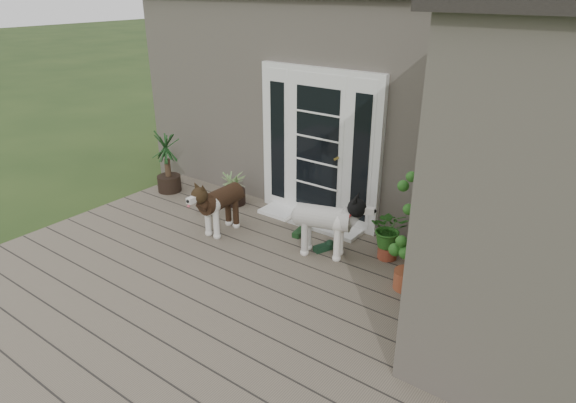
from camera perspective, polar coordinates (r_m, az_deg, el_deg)
The scene contains 15 objects.
deck at distance 5.72m, azimuth -7.36°, elevation -10.54°, with size 6.20×4.60×0.12m, color #6B5B4C.
house_main at distance 8.48m, azimuth 12.52°, elevation 11.52°, with size 7.40×4.00×3.10m, color #665E54.
house_wing at distance 4.78m, azimuth 28.28°, elevation -0.22°, with size 1.60×2.40×3.10m, color #665E54.
door_unit at distance 6.91m, azimuth 3.54°, elevation 6.25°, with size 1.90×0.14×2.15m, color white.
door_step at distance 7.14m, azimuth 2.45°, elevation -2.20°, with size 1.60×0.40×0.05m, color white.
brindle_dog at distance 6.79m, azimuth -7.64°, elevation -0.69°, with size 0.37×0.86×0.72m, color #372214, non-canonical shape.
white_dog at distance 6.16m, azimuth 4.05°, elevation -3.00°, with size 0.39×0.91×0.76m, color white, non-canonical shape.
spider_plant at distance 7.67m, azimuth -6.25°, elevation 1.89°, with size 0.58×0.58×0.62m, color #8CAE6B, non-canonical shape.
yucca at distance 8.27m, azimuth -13.69°, elevation 4.54°, with size 0.72×0.72×1.04m, color black, non-canonical shape.
herb_a at distance 6.23m, azimuth 11.44°, elevation -4.01°, with size 0.46×0.46×0.58m, color #1C601B.
herb_b at distance 6.27m, azimuth 14.79°, elevation -4.31°, with size 0.37×0.37×0.55m, color #265A19.
herb_c at distance 5.94m, azimuth 20.19°, elevation -6.59°, with size 0.37×0.37×0.58m, color #1E5B1A.
sapling at distance 5.45m, azimuth 14.09°, elevation -2.76°, with size 0.46×0.46×1.55m, color #18561A, non-canonical shape.
clog_left at distance 6.78m, azimuth 1.40°, elevation -3.44°, with size 0.15×0.32×0.10m, color #143316, non-canonical shape.
clog_right at distance 6.42m, azimuth 4.13°, elevation -5.19°, with size 0.15×0.32×0.10m, color black, non-canonical shape.
Camera 1 is at (3.36, -2.94, 3.26)m, focal length 31.03 mm.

